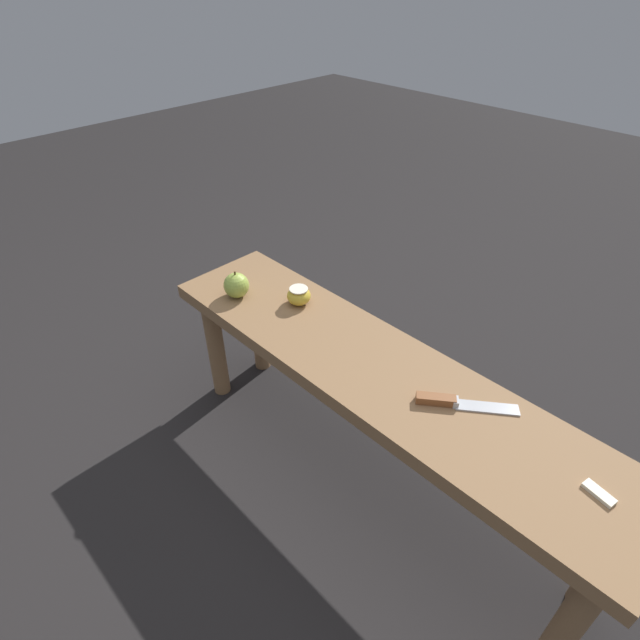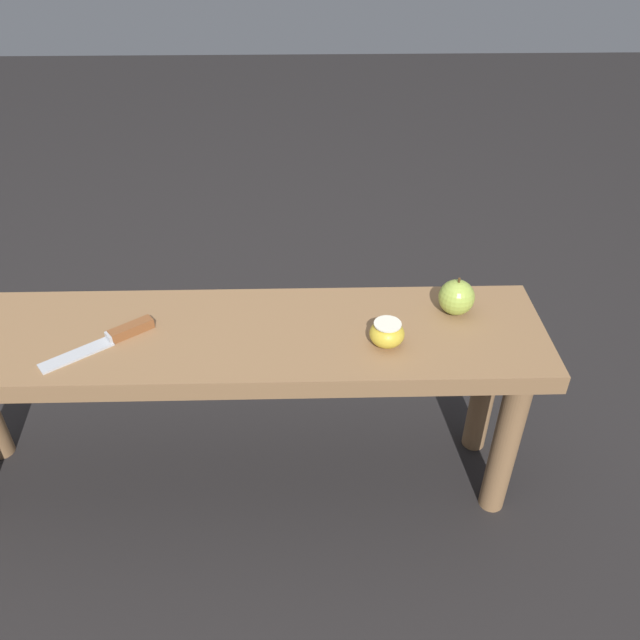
% 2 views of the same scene
% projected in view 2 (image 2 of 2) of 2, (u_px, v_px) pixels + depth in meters
% --- Properties ---
extents(ground_plane, '(8.00, 8.00, 0.00)m').
position_uv_depth(ground_plane, '(237.00, 476.00, 1.48)').
color(ground_plane, black).
extents(wooden_bench, '(1.29, 0.30, 0.43)m').
position_uv_depth(wooden_bench, '(223.00, 359.00, 1.26)').
color(wooden_bench, olive).
rests_on(wooden_bench, ground_plane).
extents(knife, '(0.19, 0.16, 0.02)m').
position_uv_depth(knife, '(115.00, 336.00, 1.20)').
color(knife, '#B7BABF').
rests_on(knife, wooden_bench).
extents(apple_whole, '(0.07, 0.07, 0.08)m').
position_uv_depth(apple_whole, '(456.00, 297.00, 1.26)').
color(apple_whole, '#9EB747').
rests_on(apple_whole, wooden_bench).
extents(apple_cut, '(0.07, 0.07, 0.05)m').
position_uv_depth(apple_cut, '(387.00, 333.00, 1.18)').
color(apple_cut, gold).
rests_on(apple_cut, wooden_bench).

